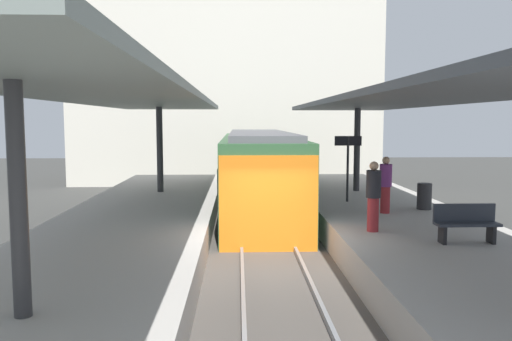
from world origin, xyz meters
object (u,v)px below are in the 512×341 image
at_px(passenger_near_bench, 386,184).
at_px(passenger_mid_platform, 373,195).
at_px(commuter_train, 259,173).
at_px(platform_sign, 348,154).
at_px(platform_bench, 466,222).
at_px(litter_bin, 424,196).

distance_m(passenger_near_bench, passenger_mid_platform, 2.69).
bearing_deg(commuter_train, platform_sign, -42.25).
distance_m(platform_bench, litter_bin, 4.38).
height_order(platform_sign, litter_bin, platform_sign).
bearing_deg(passenger_near_bench, passenger_mid_platform, -112.42).
relative_size(platform_sign, litter_bin, 2.76).
xyz_separation_m(platform_bench, litter_bin, (0.66, 4.33, -0.06)).
xyz_separation_m(litter_bin, passenger_near_bench, (-1.40, -0.61, 0.47)).
xyz_separation_m(commuter_train, platform_bench, (4.26, -8.50, -0.26)).
bearing_deg(platform_sign, litter_bin, -37.40).
distance_m(platform_bench, passenger_mid_platform, 2.19).
distance_m(litter_bin, passenger_mid_platform, 3.97).
relative_size(platform_bench, passenger_near_bench, 0.84).
distance_m(litter_bin, passenger_near_bench, 1.60).
bearing_deg(platform_sign, passenger_near_bench, -73.33).
bearing_deg(passenger_mid_platform, litter_bin, 51.98).
relative_size(platform_sign, passenger_near_bench, 1.32).
bearing_deg(commuter_train, passenger_near_bench, -53.66).
bearing_deg(litter_bin, commuter_train, 139.69).
height_order(commuter_train, passenger_mid_platform, commuter_train).
xyz_separation_m(commuter_train, platform_sign, (2.87, -2.60, 0.90)).
bearing_deg(platform_bench, platform_sign, 103.23).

